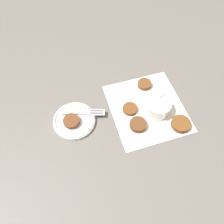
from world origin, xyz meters
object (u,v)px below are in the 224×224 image
Objects in this scene: sauce_bowl at (158,107)px; serving_plate at (74,120)px; fritter_on_plate at (71,121)px; fork at (88,113)px.

sauce_bowl is 0.66× the size of serving_plate.
sauce_bowl is at bearing 82.75° from serving_plate.
serving_plate is 0.02m from fritter_on_plate.
sauce_bowl reaches higher than fritter_on_plate.
sauce_bowl is 1.73× the size of fritter_on_plate.
serving_plate is 2.62× the size of fritter_on_plate.
sauce_bowl is 0.62× the size of fork.
sauce_bowl is 0.29m from fork.
serving_plate is at bearing 131.03° from fritter_on_plate.
fritter_on_plate reaches higher than serving_plate.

